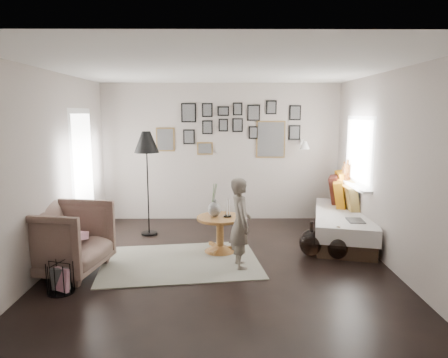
{
  "coord_description": "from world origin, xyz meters",
  "views": [
    {
      "loc": [
        0.01,
        -5.2,
        2.04
      ],
      "look_at": [
        0.05,
        0.5,
        1.1
      ],
      "focal_mm": 32.0,
      "sensor_mm": 36.0,
      "label": 1
    }
  ],
  "objects_px": {
    "armchair": "(65,239)",
    "demijohn_small": "(338,247)",
    "magazine_basket": "(60,278)",
    "floor_lamp": "(147,146)",
    "demijohn_large": "(311,243)",
    "child": "(240,223)",
    "daybed": "(342,219)",
    "vase": "(215,206)",
    "pedestal_table": "(220,236)"
  },
  "relations": [
    {
      "from": "armchair",
      "to": "demijohn_small",
      "type": "distance_m",
      "value": 3.7
    },
    {
      "from": "magazine_basket",
      "to": "floor_lamp",
      "type": "bearing_deg",
      "value": 74.63
    },
    {
      "from": "demijohn_large",
      "to": "child",
      "type": "xyz_separation_m",
      "value": [
        -1.04,
        -0.41,
        0.41
      ]
    },
    {
      "from": "daybed",
      "to": "demijohn_small",
      "type": "bearing_deg",
      "value": -95.97
    },
    {
      "from": "vase",
      "to": "demijohn_large",
      "type": "distance_m",
      "value": 1.49
    },
    {
      "from": "demijohn_small",
      "to": "child",
      "type": "height_order",
      "value": "child"
    },
    {
      "from": "daybed",
      "to": "magazine_basket",
      "type": "distance_m",
      "value": 4.34
    },
    {
      "from": "daybed",
      "to": "demijohn_large",
      "type": "height_order",
      "value": "daybed"
    },
    {
      "from": "daybed",
      "to": "armchair",
      "type": "distance_m",
      "value": 4.25
    },
    {
      "from": "floor_lamp",
      "to": "demijohn_small",
      "type": "xyz_separation_m",
      "value": [
        2.88,
        -1.19,
        -1.33
      ]
    },
    {
      "from": "armchair",
      "to": "child",
      "type": "distance_m",
      "value": 2.28
    },
    {
      "from": "pedestal_table",
      "to": "armchair",
      "type": "distance_m",
      "value": 2.14
    },
    {
      "from": "pedestal_table",
      "to": "floor_lamp",
      "type": "height_order",
      "value": "floor_lamp"
    },
    {
      "from": "vase",
      "to": "demijohn_large",
      "type": "bearing_deg",
      "value": -8.19
    },
    {
      "from": "demijohn_large",
      "to": "demijohn_small",
      "type": "relative_size",
      "value": 1.1
    },
    {
      "from": "pedestal_table",
      "to": "daybed",
      "type": "distance_m",
      "value": 2.12
    },
    {
      "from": "child",
      "to": "demijohn_large",
      "type": "bearing_deg",
      "value": -78.64
    },
    {
      "from": "demijohn_large",
      "to": "child",
      "type": "bearing_deg",
      "value": -158.44
    },
    {
      "from": "vase",
      "to": "magazine_basket",
      "type": "distance_m",
      "value": 2.28
    },
    {
      "from": "armchair",
      "to": "floor_lamp",
      "type": "height_order",
      "value": "floor_lamp"
    },
    {
      "from": "demijohn_large",
      "to": "armchair",
      "type": "bearing_deg",
      "value": -169.95
    },
    {
      "from": "magazine_basket",
      "to": "demijohn_large",
      "type": "distance_m",
      "value": 3.36
    },
    {
      "from": "vase",
      "to": "child",
      "type": "height_order",
      "value": "child"
    },
    {
      "from": "armchair",
      "to": "floor_lamp",
      "type": "bearing_deg",
      "value": -15.06
    },
    {
      "from": "daybed",
      "to": "floor_lamp",
      "type": "relative_size",
      "value": 1.25
    },
    {
      "from": "floor_lamp",
      "to": "child",
      "type": "bearing_deg",
      "value": -44.84
    },
    {
      "from": "child",
      "to": "pedestal_table",
      "type": "bearing_deg",
      "value": 14.52
    },
    {
      "from": "demijohn_large",
      "to": "magazine_basket",
      "type": "bearing_deg",
      "value": -159.49
    },
    {
      "from": "floor_lamp",
      "to": "demijohn_large",
      "type": "distance_m",
      "value": 3.04
    },
    {
      "from": "magazine_basket",
      "to": "child",
      "type": "bearing_deg",
      "value": 19.98
    },
    {
      "from": "vase",
      "to": "demijohn_large",
      "type": "height_order",
      "value": "vase"
    },
    {
      "from": "child",
      "to": "vase",
      "type": "bearing_deg",
      "value": 19.74
    },
    {
      "from": "vase",
      "to": "child",
      "type": "relative_size",
      "value": 0.4
    },
    {
      "from": "pedestal_table",
      "to": "demijohn_large",
      "type": "xyz_separation_m",
      "value": [
        1.32,
        -0.18,
        -0.05
      ]
    },
    {
      "from": "child",
      "to": "daybed",
      "type": "bearing_deg",
      "value": -64.27
    },
    {
      "from": "vase",
      "to": "floor_lamp",
      "type": "xyz_separation_m",
      "value": [
        -1.13,
        0.87,
        0.82
      ]
    },
    {
      "from": "demijohn_small",
      "to": "child",
      "type": "distance_m",
      "value": 1.49
    },
    {
      "from": "pedestal_table",
      "to": "magazine_basket",
      "type": "distance_m",
      "value": 2.28
    },
    {
      "from": "daybed",
      "to": "magazine_basket",
      "type": "relative_size",
      "value": 6.01
    },
    {
      "from": "armchair",
      "to": "magazine_basket",
      "type": "xyz_separation_m",
      "value": [
        0.16,
        -0.59,
        -0.27
      ]
    },
    {
      "from": "pedestal_table",
      "to": "daybed",
      "type": "bearing_deg",
      "value": 18.34
    },
    {
      "from": "armchair",
      "to": "demijohn_large",
      "type": "height_order",
      "value": "armchair"
    },
    {
      "from": "magazine_basket",
      "to": "demijohn_small",
      "type": "height_order",
      "value": "demijohn_small"
    },
    {
      "from": "pedestal_table",
      "to": "magazine_basket",
      "type": "bearing_deg",
      "value": -143.44
    },
    {
      "from": "magazine_basket",
      "to": "demijohn_small",
      "type": "xyz_separation_m",
      "value": [
        3.49,
        1.06,
        -0.0
      ]
    },
    {
      "from": "daybed",
      "to": "armchair",
      "type": "relative_size",
      "value": 2.2
    },
    {
      "from": "vase",
      "to": "magazine_basket",
      "type": "relative_size",
      "value": 1.35
    },
    {
      "from": "magazine_basket",
      "to": "daybed",
      "type": "bearing_deg",
      "value": 27.79
    },
    {
      "from": "demijohn_large",
      "to": "demijohn_small",
      "type": "xyz_separation_m",
      "value": [
        0.35,
        -0.12,
        -0.02
      ]
    },
    {
      "from": "floor_lamp",
      "to": "demijohn_large",
      "type": "height_order",
      "value": "floor_lamp"
    }
  ]
}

